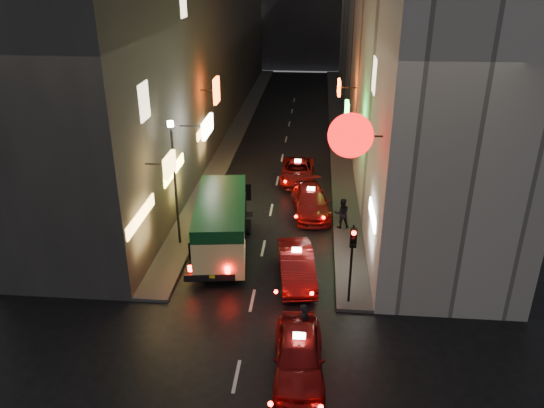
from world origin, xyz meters
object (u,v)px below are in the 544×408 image
(taxi_near, at_px, (299,352))
(pedestrian_crossing, at_px, (305,320))
(lamp_post, at_px, (175,176))
(minibus, at_px, (221,220))
(traffic_light, at_px, (352,249))

(taxi_near, height_order, pedestrian_crossing, taxi_near)
(pedestrian_crossing, bearing_deg, lamp_post, 62.61)
(lamp_post, bearing_deg, minibus, -13.85)
(minibus, distance_m, traffic_light, 7.20)
(pedestrian_crossing, bearing_deg, minibus, 52.97)
(pedestrian_crossing, bearing_deg, traffic_light, -18.01)
(traffic_light, bearing_deg, taxi_near, -115.05)
(taxi_near, distance_m, pedestrian_crossing, 1.77)
(minibus, bearing_deg, lamp_post, 166.15)
(minibus, height_order, taxi_near, minibus)
(minibus, xyz_separation_m, pedestrian_crossing, (4.19, -6.27, -0.90))
(minibus, xyz_separation_m, traffic_light, (5.94, -3.97, 0.92))
(traffic_light, relative_size, lamp_post, 0.56)
(minibus, distance_m, pedestrian_crossing, 7.59)
(taxi_near, relative_size, lamp_post, 0.87)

